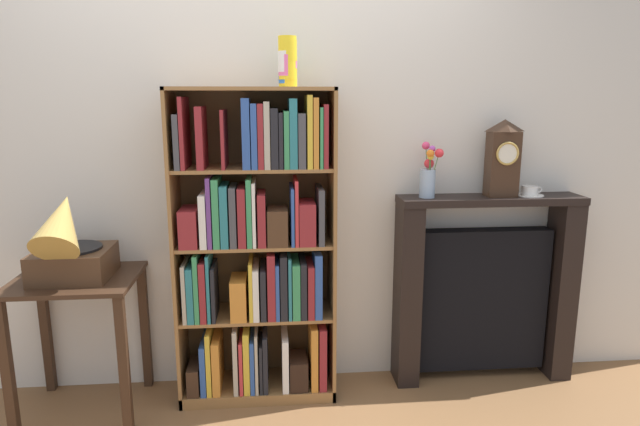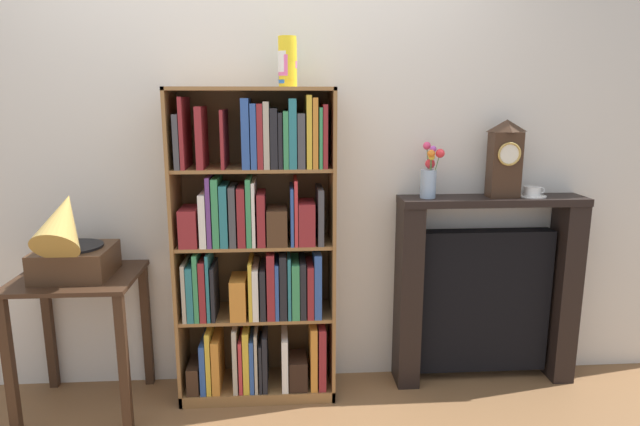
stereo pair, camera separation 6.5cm
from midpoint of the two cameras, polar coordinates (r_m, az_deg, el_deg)
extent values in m
cube|color=brown|center=(3.09, -5.88, -19.39)|extent=(7.78, 6.40, 0.02)
cube|color=silver|center=(2.98, -2.41, 6.30)|extent=(4.78, 0.08, 2.60)
cube|color=olive|center=(2.91, -14.10, -3.72)|extent=(0.02, 0.32, 1.65)
cube|color=olive|center=(2.88, 1.89, -3.54)|extent=(0.02, 0.32, 1.65)
cube|color=brown|center=(3.02, -6.04, -2.88)|extent=(0.82, 0.01, 1.65)
cube|color=olive|center=(2.76, -6.54, 12.82)|extent=(0.82, 0.32, 0.02)
cube|color=olive|center=(3.18, -5.82, -17.59)|extent=(0.82, 0.32, 0.06)
cube|color=#382316|center=(3.11, -12.40, -16.30)|extent=(0.06, 0.20, 0.15)
cube|color=#2D519E|center=(3.11, -11.33, -14.94)|extent=(0.03, 0.28, 0.28)
cube|color=gold|center=(3.07, -10.84, -14.62)|extent=(0.02, 0.22, 0.34)
cube|color=orange|center=(3.10, -10.07, -14.82)|extent=(0.04, 0.27, 0.29)
cube|color=#B2A893|center=(3.06, -8.16, -14.44)|extent=(0.02, 0.25, 0.36)
cube|color=#C63338|center=(3.06, -7.62, -15.14)|extent=(0.02, 0.21, 0.29)
cube|color=gold|center=(3.05, -7.07, -14.73)|extent=(0.03, 0.21, 0.34)
cube|color=#2D519E|center=(3.07, -6.47, -14.99)|extent=(0.02, 0.24, 0.29)
cube|color=#B2A893|center=(3.05, -6.05, -14.82)|extent=(0.02, 0.22, 0.33)
cube|color=black|center=(3.06, -5.60, -15.33)|extent=(0.02, 0.21, 0.27)
cube|color=black|center=(3.07, -5.14, -14.74)|extent=(0.02, 0.26, 0.31)
cube|color=white|center=(3.07, -3.09, -14.94)|extent=(0.03, 0.25, 0.29)
cube|color=black|center=(3.07, -1.70, -16.21)|extent=(0.10, 0.19, 0.16)
cube|color=orange|center=(3.06, -0.13, -14.35)|extent=(0.04, 0.26, 0.35)
cube|color=maroon|center=(3.06, 0.74, -14.42)|extent=(0.04, 0.24, 0.35)
cube|color=olive|center=(2.99, -5.99, -10.38)|extent=(0.79, 0.30, 0.02)
cube|color=#B2A893|center=(2.93, -13.21, -7.72)|extent=(0.02, 0.22, 0.30)
cube|color=teal|center=(2.94, -12.58, -7.75)|extent=(0.03, 0.25, 0.29)
cube|color=#388E56|center=(2.93, -11.98, -7.13)|extent=(0.02, 0.26, 0.35)
cube|color=maroon|center=(2.92, -11.37, -7.56)|extent=(0.03, 0.24, 0.32)
cube|color=teal|center=(2.92, -10.82, -7.19)|extent=(0.02, 0.25, 0.35)
cube|color=black|center=(2.91, -10.37, -7.90)|extent=(0.02, 0.22, 0.29)
cube|color=orange|center=(2.90, -7.89, -8.67)|extent=(0.08, 0.20, 0.21)
cube|color=gold|center=(2.92, -6.58, -7.54)|extent=(0.02, 0.27, 0.31)
cube|color=white|center=(2.92, -6.01, -7.84)|extent=(0.03, 0.28, 0.27)
cube|color=black|center=(2.92, -5.33, -7.90)|extent=(0.03, 0.27, 0.27)
cube|color=maroon|center=(2.88, -4.52, -7.32)|extent=(0.04, 0.21, 0.35)
cube|color=#2D519E|center=(2.90, -3.89, -7.72)|extent=(0.02, 0.24, 0.30)
cube|color=black|center=(2.89, -3.25, -7.32)|extent=(0.04, 0.23, 0.34)
cube|color=teal|center=(2.88, -2.61, -7.51)|extent=(0.02, 0.21, 0.33)
cube|color=#388E56|center=(2.91, -1.97, -7.66)|extent=(0.04, 0.25, 0.29)
cube|color=black|center=(2.91, -1.21, -7.62)|extent=(0.03, 0.25, 0.30)
cube|color=maroon|center=(2.90, -0.44, -7.84)|extent=(0.03, 0.22, 0.28)
cube|color=#2D519E|center=(2.90, 0.31, -7.20)|extent=(0.04, 0.24, 0.34)
cube|color=olive|center=(2.86, -6.17, -3.09)|extent=(0.79, 0.30, 0.02)
cube|color=maroon|center=(2.82, -12.85, -1.34)|extent=(0.09, 0.21, 0.19)
cube|color=white|center=(2.81, -11.37, -0.54)|extent=(0.03, 0.22, 0.27)
cube|color=#663884|center=(2.80, -10.76, 0.34)|extent=(0.02, 0.22, 0.35)
cube|color=#388E56|center=(2.82, -10.05, 0.35)|extent=(0.03, 0.27, 0.35)
cube|color=teal|center=(2.79, -9.28, -0.08)|extent=(0.04, 0.22, 0.31)
cube|color=#424247|center=(2.79, -8.40, -0.15)|extent=(0.03, 0.22, 0.30)
cube|color=maroon|center=(2.81, -7.48, -0.08)|extent=(0.04, 0.27, 0.30)
cube|color=#388E56|center=(2.78, -6.76, 0.28)|extent=(0.02, 0.22, 0.34)
cube|color=white|center=(2.80, -6.21, 0.19)|extent=(0.02, 0.26, 0.32)
cube|color=maroon|center=(2.79, -5.49, -0.48)|extent=(0.04, 0.22, 0.27)
cube|color=#472D1C|center=(2.78, -3.86, -1.33)|extent=(0.10, 0.19, 0.19)
cube|color=#2D519E|center=(2.80, -2.33, -0.07)|extent=(0.02, 0.26, 0.29)
cube|color=#C63338|center=(2.80, -1.91, 0.32)|extent=(0.02, 0.25, 0.33)
cube|color=maroon|center=(2.78, -0.79, -0.96)|extent=(0.08, 0.20, 0.22)
cube|color=#424247|center=(2.81, 0.62, -0.12)|extent=(0.03, 0.25, 0.29)
cube|color=olive|center=(2.79, -6.35, 4.73)|extent=(0.79, 0.30, 0.02)
cube|color=#424247|center=(2.78, -13.85, 7.38)|extent=(0.03, 0.25, 0.26)
cube|color=maroon|center=(2.78, -13.34, 8.23)|extent=(0.02, 0.25, 0.35)
cube|color=maroon|center=(2.75, -11.67, 7.80)|extent=(0.03, 0.22, 0.30)
cube|color=maroon|center=(2.77, -9.35, 7.74)|extent=(0.02, 0.27, 0.28)
cube|color=#2D519E|center=(2.74, -7.05, 8.35)|extent=(0.04, 0.24, 0.34)
cube|color=#2D519E|center=(2.75, -6.22, 8.12)|extent=(0.03, 0.27, 0.31)
cube|color=maroon|center=(2.72, -5.58, 8.09)|extent=(0.03, 0.21, 0.31)
cube|color=#B2A893|center=(2.73, -4.93, 8.21)|extent=(0.03, 0.22, 0.32)
cube|color=black|center=(2.73, -4.17, 7.89)|extent=(0.04, 0.22, 0.29)
cube|color=black|center=(2.74, -3.51, 7.69)|extent=(0.02, 0.23, 0.27)
cube|color=#388E56|center=(2.75, -2.94, 7.79)|extent=(0.03, 0.26, 0.28)
cube|color=teal|center=(2.73, -2.23, 8.40)|extent=(0.04, 0.23, 0.34)
cube|color=#424247|center=(2.74, -1.36, 7.68)|extent=(0.04, 0.24, 0.27)
cube|color=gold|center=(2.74, -0.56, 8.59)|extent=(0.03, 0.24, 0.35)
cube|color=orange|center=(2.73, 0.08, 8.46)|extent=(0.03, 0.22, 0.34)
cube|color=#388E56|center=(2.76, 0.60, 8.00)|extent=(0.02, 0.26, 0.30)
cube|color=maroon|center=(2.73, 1.11, 8.12)|extent=(0.02, 0.21, 0.31)
cylinder|color=yellow|center=(2.75, -2.70, 14.11)|extent=(0.09, 0.09, 0.10)
cylinder|color=blue|center=(2.75, -2.74, 14.48)|extent=(0.09, 0.09, 0.10)
cylinder|color=yellow|center=(2.75, -2.73, 14.85)|extent=(0.09, 0.09, 0.10)
cylinder|color=pink|center=(2.75, -2.74, 15.22)|extent=(0.09, 0.09, 0.10)
cylinder|color=white|center=(2.75, -2.78, 15.59)|extent=(0.09, 0.09, 0.10)
cylinder|color=pink|center=(2.75, -2.71, 15.96)|extent=(0.09, 0.09, 0.10)
cylinder|color=green|center=(2.76, -2.71, 16.33)|extent=(0.09, 0.09, 0.10)
cylinder|color=yellow|center=(2.75, -2.72, 16.70)|extent=(0.09, 0.09, 0.10)
cylinder|color=yellow|center=(2.76, -2.76, 17.07)|extent=(0.09, 0.09, 0.10)
cube|color=#382316|center=(2.98, -23.61, -6.25)|extent=(0.59, 0.51, 0.02)
cube|color=#382316|center=(3.02, -29.33, -13.95)|extent=(0.04, 0.04, 0.70)
cube|color=#382316|center=(2.84, -19.32, -14.72)|extent=(0.04, 0.04, 0.70)
cube|color=#382316|center=(3.39, -26.11, -10.80)|extent=(0.04, 0.04, 0.70)
cube|color=#382316|center=(3.23, -17.22, -11.21)|extent=(0.04, 0.04, 0.70)
cube|color=#472D1C|center=(2.96, -23.75, -4.71)|extent=(0.35, 0.33, 0.14)
cylinder|color=black|center=(2.94, -23.87, -3.25)|extent=(0.28, 0.28, 0.01)
cylinder|color=#B79347|center=(2.89, -24.24, -3.04)|extent=(0.03, 0.03, 0.06)
cone|color=#B79347|center=(2.80, -24.89, -0.75)|extent=(0.22, 0.37, 0.37)
cube|color=black|center=(3.09, 18.27, 1.24)|extent=(1.01, 0.22, 0.04)
cube|color=black|center=(3.10, 9.83, -8.60)|extent=(0.12, 0.20, 1.03)
cube|color=black|center=(3.41, 24.71, -7.58)|extent=(0.12, 0.20, 1.03)
cube|color=black|center=(3.27, 17.38, -8.79)|extent=(0.73, 0.11, 0.82)
cube|color=#382316|center=(3.08, 19.37, 4.81)|extent=(0.16, 0.10, 0.35)
pyramid|color=#382316|center=(3.06, 19.64, 8.65)|extent=(0.16, 0.10, 0.06)
cylinder|color=silver|center=(3.02, 19.86, 5.86)|extent=(0.11, 0.01, 0.11)
torus|color=#B79347|center=(3.02, 19.88, 5.85)|extent=(0.12, 0.01, 0.12)
cylinder|color=#99B2D1|center=(2.96, 11.92, 3.02)|extent=(0.08, 0.08, 0.15)
cylinder|color=#4C753D|center=(2.93, 12.09, 3.96)|extent=(0.01, 0.02, 0.22)
sphere|color=orange|center=(2.91, 12.24, 6.12)|extent=(0.04, 0.04, 0.04)
cylinder|color=#4C753D|center=(2.95, 12.08, 4.21)|extent=(0.03, 0.02, 0.25)
sphere|color=#B24CB7|center=(2.93, 12.44, 6.59)|extent=(0.03, 0.03, 0.03)
cylinder|color=#4C753D|center=(2.97, 11.91, 4.41)|extent=(0.02, 0.04, 0.26)
sphere|color=#EA4275|center=(2.97, 11.80, 6.93)|extent=(0.04, 0.04, 0.04)
cylinder|color=#4C753D|center=(2.94, 12.51, 3.96)|extent=(0.06, 0.02, 0.23)
sphere|color=red|center=(2.92, 13.14, 6.13)|extent=(0.05, 0.05, 0.05)
cylinder|color=#4C753D|center=(2.95, 12.23, 3.80)|extent=(0.01, 0.02, 0.21)
sphere|color=yellow|center=(2.93, 12.27, 5.77)|extent=(0.03, 0.03, 0.03)
cylinder|color=#4C753D|center=(2.96, 12.11, 3.45)|extent=(0.01, 0.04, 0.17)
sphere|color=red|center=(2.97, 12.11, 5.08)|extent=(0.05, 0.05, 0.05)
cylinder|color=white|center=(3.17, 21.91, 1.67)|extent=(0.15, 0.15, 0.01)
cylinder|color=white|center=(3.17, 21.95, 2.16)|extent=(0.09, 0.09, 0.05)
torus|color=white|center=(3.19, 22.83, 2.20)|extent=(0.04, 0.01, 0.04)
camera|label=1|loc=(0.03, -89.35, 0.14)|focal=30.44mm
camera|label=2|loc=(0.03, 90.65, -0.14)|focal=30.44mm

